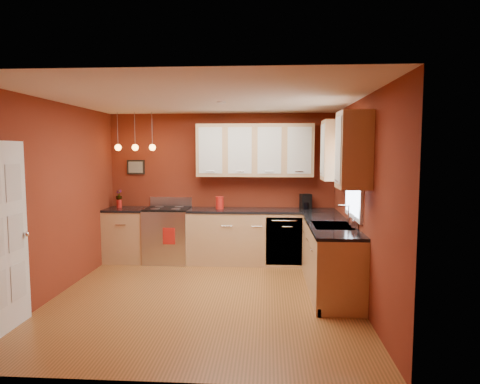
# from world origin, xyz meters

# --- Properties ---
(floor) EXTENTS (4.20, 4.20, 0.00)m
(floor) POSITION_xyz_m (0.00, 0.00, 0.00)
(floor) COLOR #9B5A2D
(floor) RESTS_ON ground
(ceiling) EXTENTS (4.00, 4.20, 0.02)m
(ceiling) POSITION_xyz_m (0.00, 0.00, 2.60)
(ceiling) COLOR #EEE4CF
(ceiling) RESTS_ON wall_back
(wall_back) EXTENTS (4.00, 0.02, 2.60)m
(wall_back) POSITION_xyz_m (0.00, 2.10, 1.30)
(wall_back) COLOR maroon
(wall_back) RESTS_ON floor
(wall_front) EXTENTS (4.00, 0.02, 2.60)m
(wall_front) POSITION_xyz_m (0.00, -2.10, 1.30)
(wall_front) COLOR maroon
(wall_front) RESTS_ON floor
(wall_left) EXTENTS (0.02, 4.20, 2.60)m
(wall_left) POSITION_xyz_m (-2.00, 0.00, 1.30)
(wall_left) COLOR maroon
(wall_left) RESTS_ON floor
(wall_right) EXTENTS (0.02, 4.20, 2.60)m
(wall_right) POSITION_xyz_m (2.00, 0.00, 1.30)
(wall_right) COLOR maroon
(wall_right) RESTS_ON floor
(base_cabinets_back_left) EXTENTS (0.70, 0.60, 0.90)m
(base_cabinets_back_left) POSITION_xyz_m (-1.65, 1.80, 0.45)
(base_cabinets_back_left) COLOR tan
(base_cabinets_back_left) RESTS_ON floor
(base_cabinets_back_right) EXTENTS (2.54, 0.60, 0.90)m
(base_cabinets_back_right) POSITION_xyz_m (0.73, 1.80, 0.45)
(base_cabinets_back_right) COLOR tan
(base_cabinets_back_right) RESTS_ON floor
(base_cabinets_right) EXTENTS (0.60, 2.10, 0.90)m
(base_cabinets_right) POSITION_xyz_m (1.70, 0.45, 0.45)
(base_cabinets_right) COLOR tan
(base_cabinets_right) RESTS_ON floor
(counter_back_left) EXTENTS (0.70, 0.62, 0.04)m
(counter_back_left) POSITION_xyz_m (-1.65, 1.80, 0.92)
(counter_back_left) COLOR black
(counter_back_left) RESTS_ON base_cabinets_back_left
(counter_back_right) EXTENTS (2.54, 0.62, 0.04)m
(counter_back_right) POSITION_xyz_m (0.73, 1.80, 0.92)
(counter_back_right) COLOR black
(counter_back_right) RESTS_ON base_cabinets_back_right
(counter_right) EXTENTS (0.62, 2.10, 0.04)m
(counter_right) POSITION_xyz_m (1.70, 0.45, 0.92)
(counter_right) COLOR black
(counter_right) RESTS_ON base_cabinets_right
(gas_range) EXTENTS (0.76, 0.64, 1.11)m
(gas_range) POSITION_xyz_m (-0.92, 1.80, 0.48)
(gas_range) COLOR silver
(gas_range) RESTS_ON floor
(dishwasher_front) EXTENTS (0.60, 0.02, 0.80)m
(dishwasher_front) POSITION_xyz_m (1.10, 1.51, 0.45)
(dishwasher_front) COLOR silver
(dishwasher_front) RESTS_ON base_cabinets_back_right
(sink) EXTENTS (0.50, 0.70, 0.33)m
(sink) POSITION_xyz_m (1.70, 0.30, 0.92)
(sink) COLOR gray
(sink) RESTS_ON counter_right
(window) EXTENTS (0.06, 1.02, 1.22)m
(window) POSITION_xyz_m (1.97, 0.30, 1.69)
(window) COLOR white
(window) RESTS_ON wall_right
(door_left_wall) EXTENTS (0.12, 0.82, 2.05)m
(door_left_wall) POSITION_xyz_m (-1.97, -1.20, 1.03)
(door_left_wall) COLOR white
(door_left_wall) RESTS_ON floor
(upper_cabinets_back) EXTENTS (2.00, 0.35, 0.90)m
(upper_cabinets_back) POSITION_xyz_m (0.60, 1.93, 1.95)
(upper_cabinets_back) COLOR tan
(upper_cabinets_back) RESTS_ON wall_back
(upper_cabinets_right) EXTENTS (0.35, 1.95, 0.90)m
(upper_cabinets_right) POSITION_xyz_m (1.82, 0.32, 1.95)
(upper_cabinets_right) COLOR tan
(upper_cabinets_right) RESTS_ON wall_right
(wall_picture) EXTENTS (0.32, 0.03, 0.26)m
(wall_picture) POSITION_xyz_m (-1.55, 2.08, 1.65)
(wall_picture) COLOR black
(wall_picture) RESTS_ON wall_back
(pendant_lights) EXTENTS (0.71, 0.11, 0.66)m
(pendant_lights) POSITION_xyz_m (-1.45, 1.75, 2.01)
(pendant_lights) COLOR gray
(pendant_lights) RESTS_ON ceiling
(red_canister) EXTENTS (0.15, 0.15, 0.22)m
(red_canister) POSITION_xyz_m (-0.00, 1.80, 1.05)
(red_canister) COLOR #B11A13
(red_canister) RESTS_ON counter_back_right
(red_vase) EXTENTS (0.09, 0.09, 0.14)m
(red_vase) POSITION_xyz_m (-1.81, 1.88, 1.01)
(red_vase) COLOR #B11A13
(red_vase) RESTS_ON counter_back_left
(flowers) EXTENTS (0.13, 0.13, 0.19)m
(flowers) POSITION_xyz_m (-1.81, 1.88, 1.16)
(flowers) COLOR #B11A13
(flowers) RESTS_ON red_vase
(coffee_maker) EXTENTS (0.21, 0.21, 0.26)m
(coffee_maker) POSITION_xyz_m (1.48, 1.93, 1.06)
(coffee_maker) COLOR black
(coffee_maker) RESTS_ON counter_back_right
(soap_pump) EXTENTS (0.09, 0.09, 0.16)m
(soap_pump) POSITION_xyz_m (1.95, 0.06, 1.02)
(soap_pump) COLOR silver
(soap_pump) RESTS_ON counter_right
(dish_towel) EXTENTS (0.20, 0.01, 0.28)m
(dish_towel) POSITION_xyz_m (-0.82, 1.47, 0.52)
(dish_towel) COLOR #B11A13
(dish_towel) RESTS_ON gas_range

